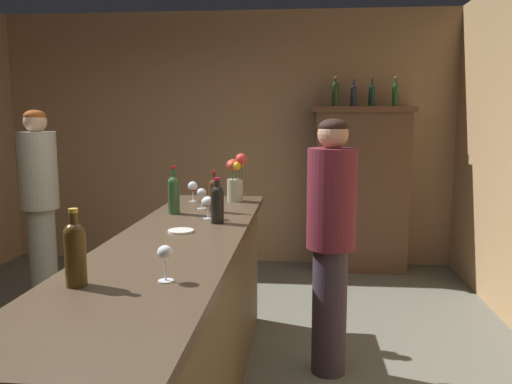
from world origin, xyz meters
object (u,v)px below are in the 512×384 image
wine_glass_spare (165,255)px  wine_glass_front (193,187)px  display_cabinet (361,186)px  wine_bottle_syrah (217,202)px  wine_bottle_chardonnay (174,193)px  display_bottle_left (335,93)px  wine_bottle_merlot (214,194)px  display_bottle_midright (395,94)px  display_bottle_midleft (353,95)px  display_bottle_center (372,94)px  patron_by_cabinet (40,201)px  wine_bottle_riesling (75,251)px  flower_arrangement (235,177)px  wine_glass_rear (202,194)px  bar_counter (178,329)px  bartender (331,235)px  wine_glass_mid (208,203)px

wine_glass_spare → wine_glass_front: bearing=99.0°
display_cabinet → wine_glass_front: 2.26m
wine_bottle_syrah → wine_bottle_chardonnay: bearing=140.4°
wine_glass_front → display_bottle_left: bearing=56.7°
display_cabinet → wine_bottle_merlot: (-1.20, -2.14, 0.22)m
display_bottle_midright → wine_glass_front: bearing=-135.2°
wine_bottle_syrah → display_bottle_midleft: bearing=68.0°
display_bottle_center → display_bottle_midleft: bearing=-180.0°
wine_bottle_chardonnay → patron_by_cabinet: 1.56m
wine_bottle_syrah → wine_bottle_riesling: size_ratio=0.93×
flower_arrangement → display_bottle_left: display_bottle_left is taller
wine_glass_spare → display_bottle_center: 3.89m
wine_bottle_merlot → wine_bottle_syrah: size_ratio=1.01×
wine_bottle_riesling → display_bottle_center: (1.53, 3.70, 0.72)m
wine_glass_rear → display_bottle_midright: 2.71m
wine_glass_front → wine_glass_spare: 1.90m
bar_counter → bartender: bartender is taller
wine_glass_mid → bar_counter: bearing=-97.6°
wine_bottle_chardonnay → display_bottle_midleft: 2.70m
bar_counter → patron_by_cabinet: 2.15m
wine_glass_rear → display_bottle_left: (1.01, 2.03, 0.77)m
display_bottle_midleft → flower_arrangement: bearing=-120.9°
wine_glass_mid → display_bottle_midright: size_ratio=0.46×
wine_bottle_merlot → wine_bottle_chardonnay: (-0.25, -0.08, 0.02)m
wine_glass_spare → wine_bottle_merlot: bearing=92.5°
bartender → wine_glass_mid: bearing=-1.5°
wine_bottle_merlot → display_bottle_midleft: 2.52m
bartender → patron_by_cabinet: bearing=-26.5°
bar_counter → bartender: bearing=35.5°
patron_by_cabinet → bartender: 2.50m
wine_glass_front → bartender: bearing=-30.4°
bartender → display_bottle_midleft: bearing=-104.2°
flower_arrangement → display_bottle_midleft: bearing=59.1°
wine_bottle_chardonnay → wine_glass_front: wine_bottle_chardonnay is taller
wine_glass_spare → wine_glass_mid: bearing=92.9°
display_bottle_left → display_cabinet: bearing=-0.0°
bar_counter → wine_glass_mid: size_ratio=21.07×
wine_bottle_chardonnay → display_bottle_midleft: (1.34, 2.23, 0.72)m
bar_counter → display_bottle_midleft: display_bottle_midleft is taller
wine_bottle_syrah → wine_glass_mid: 0.15m
wine_glass_front → display_bottle_midleft: bearing=52.6°
display_bottle_left → flower_arrangement: bearing=-116.1°
flower_arrangement → bartender: (0.68, -0.63, -0.28)m
wine_bottle_merlot → wine_glass_mid: 0.24m
display_bottle_left → bartender: display_bottle_left is taller
bar_counter → display_cabinet: 3.20m
wine_bottle_syrah → wine_glass_front: wine_bottle_syrah is taller
wine_bottle_chardonnay → display_bottle_midright: bearing=51.6°
wine_bottle_riesling → display_bottle_midleft: bearing=70.0°
flower_arrangement → display_bottle_midright: bearing=49.7°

